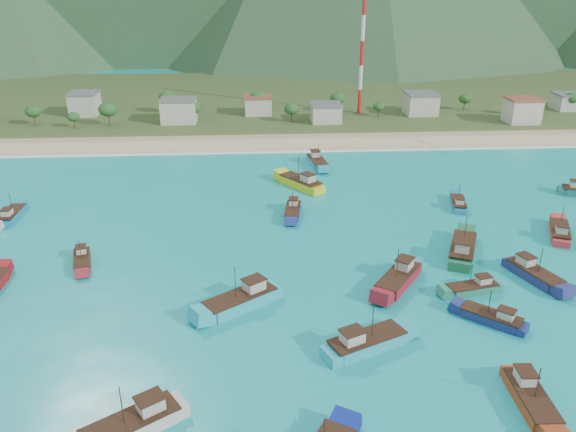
{
  "coord_description": "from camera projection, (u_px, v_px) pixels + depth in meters",
  "views": [
    {
      "loc": [
        -2.62,
        -78.72,
        44.87
      ],
      "look_at": [
        3.37,
        18.0,
        3.0
      ],
      "focal_mm": 35.0,
      "sensor_mm": 36.0,
      "label": 1
    }
  ],
  "objects": [
    {
      "name": "boat_16",
      "position": [
        398.0,
        280.0,
        87.85
      ],
      "size": [
        9.76,
        11.59,
        6.97
      ],
      "rotation": [
        0.0,
        0.0,
        2.51
      ],
      "color": "maroon",
      "rests_on": "ground"
    },
    {
      "name": "boat_23",
      "position": [
        242.0,
        301.0,
        81.99
      ],
      "size": [
        12.25,
        10.11,
        7.32
      ],
      "rotation": [
        0.0,
        0.0,
        2.18
      ],
      "color": "#22ABBC",
      "rests_on": "ground"
    },
    {
      "name": "beach",
      "position": [
        263.0,
        143.0,
        162.45
      ],
      "size": [
        400.0,
        18.0,
        1.2
      ],
      "primitive_type": "cube",
      "color": "beige",
      "rests_on": "ground"
    },
    {
      "name": "boat_17",
      "position": [
        317.0,
        162.0,
        142.66
      ],
      "size": [
        4.74,
        11.47,
        6.58
      ],
      "rotation": [
        0.0,
        0.0,
        3.27
      ],
      "color": "teal",
      "rests_on": "ground"
    },
    {
      "name": "boat_2",
      "position": [
        12.0,
        216.0,
        111.75
      ],
      "size": [
        2.89,
        9.38,
        5.52
      ],
      "rotation": [
        0.0,
        0.0,
        0.01
      ],
      "color": "#137AA4",
      "rests_on": "ground"
    },
    {
      "name": "boat_22",
      "position": [
        301.0,
        183.0,
        128.08
      ],
      "size": [
        10.39,
        12.08,
        7.32
      ],
      "rotation": [
        0.0,
        0.0,
        0.65
      ],
      "color": "yellow",
      "rests_on": "ground"
    },
    {
      "name": "boat_7",
      "position": [
        293.0,
        212.0,
        113.6
      ],
      "size": [
        4.1,
        9.74,
        5.57
      ],
      "rotation": [
        0.0,
        0.0,
        3.0
      ],
      "color": "navy",
      "rests_on": "ground"
    },
    {
      "name": "boat_20",
      "position": [
        559.0,
        233.0,
        104.15
      ],
      "size": [
        6.98,
        10.73,
        6.13
      ],
      "rotation": [
        0.0,
        0.0,
        5.87
      ],
      "color": "#B52C33",
      "rests_on": "ground"
    },
    {
      "name": "boat_4",
      "position": [
        530.0,
        399.0,
        63.4
      ],
      "size": [
        3.4,
        10.46,
        6.13
      ],
      "rotation": [
        0.0,
        0.0,
        3.11
      ],
      "color": "#973719",
      "rests_on": "ground"
    },
    {
      "name": "vegetation",
      "position": [
        267.0,
        106.0,
        183.54
      ],
      "size": [
        279.23,
        25.41,
        9.04
      ],
      "color": "#235623",
      "rests_on": "ground"
    },
    {
      "name": "boat_5",
      "position": [
        133.0,
        425.0,
        59.5
      ],
      "size": [
        11.5,
        9.19,
        6.81
      ],
      "rotation": [
        0.0,
        0.0,
        2.15
      ],
      "color": "beige",
      "rests_on": "ground"
    },
    {
      "name": "boat_8",
      "position": [
        458.0,
        204.0,
        117.45
      ],
      "size": [
        4.47,
        9.08,
        5.16
      ],
      "rotation": [
        0.0,
        0.0,
        6.06
      ],
      "color": "#167299",
      "rests_on": "ground"
    },
    {
      "name": "boat_1",
      "position": [
        366.0,
        344.0,
        72.65
      ],
      "size": [
        12.09,
        8.03,
        6.92
      ],
      "rotation": [
        0.0,
        0.0,
        5.14
      ],
      "color": "#20A9BC",
      "rests_on": "ground"
    },
    {
      "name": "ground",
      "position": [
        274.0,
        278.0,
        90.07
      ],
      "size": [
        600.0,
        600.0,
        0.0
      ],
      "primitive_type": "plane",
      "color": "#0D918F",
      "rests_on": "ground"
    },
    {
      "name": "surf_line",
      "position": [
        264.0,
        152.0,
        153.75
      ],
      "size": [
        400.0,
        2.5,
        0.08
      ],
      "primitive_type": "cube",
      "color": "white",
      "rests_on": "ground"
    },
    {
      "name": "boat_15",
      "position": [
        462.0,
        250.0,
        96.88
      ],
      "size": [
        8.66,
        13.23,
        7.56
      ],
      "rotation": [
        0.0,
        0.0,
        5.86
      ],
      "color": "#19613D",
      "rests_on": "ground"
    },
    {
      "name": "boat_3",
      "position": [
        82.0,
        261.0,
        94.33
      ],
      "size": [
        4.63,
        8.87,
        5.03
      ],
      "rotation": [
        0.0,
        0.0,
        3.4
      ],
      "color": "maroon",
      "rests_on": "ground"
    },
    {
      "name": "boat_24",
      "position": [
        492.0,
        319.0,
        78.33
      ],
      "size": [
        8.77,
        8.04,
        5.44
      ],
      "rotation": [
        0.0,
        0.0,
        0.86
      ],
      "color": "navy",
      "rests_on": "ground"
    },
    {
      "name": "boat_21",
      "position": [
        473.0,
        289.0,
        85.9
      ],
      "size": [
        9.09,
        4.34,
        5.17
      ],
      "rotation": [
        0.0,
        0.0,
        1.78
      ],
      "color": "#217A5C",
      "rests_on": "ground"
    },
    {
      "name": "boat_11",
      "position": [
        533.0,
        275.0,
        89.55
      ],
      "size": [
        6.57,
        11.14,
        6.32
      ],
      "rotation": [
        0.0,
        0.0,
        3.48
      ],
      "color": "navy",
      "rests_on": "ground"
    },
    {
      "name": "land",
      "position": [
        260.0,
        99.0,
        218.34
      ],
      "size": [
        400.0,
        110.0,
        2.4
      ],
      "primitive_type": "cube",
      "color": "#385123",
      "rests_on": "ground"
    },
    {
      "name": "village",
      "position": [
        293.0,
        108.0,
        182.16
      ],
      "size": [
        209.42,
        28.37,
        7.32
      ],
      "color": "beige",
      "rests_on": "ground"
    },
    {
      "name": "radio_tower",
      "position": [
        363.0,
        41.0,
        180.94
      ],
      "size": [
        1.2,
        1.2,
        47.02
      ],
      "color": "red",
      "rests_on": "ground"
    }
  ]
}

